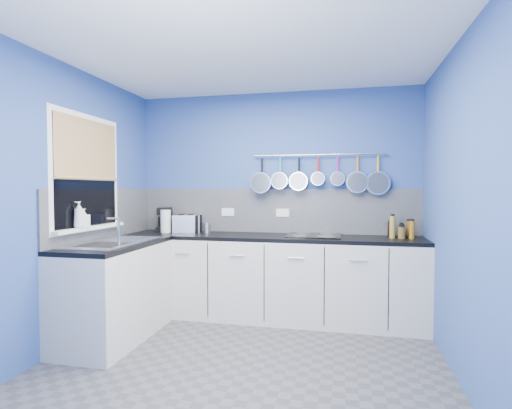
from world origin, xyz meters
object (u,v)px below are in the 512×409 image
at_px(paper_towel, 166,221).
at_px(toaster, 186,223).
at_px(soap_bottle_b, 84,218).
at_px(coffee_maker, 164,220).
at_px(soap_bottle_a, 79,215).
at_px(canister, 207,228).
at_px(hob, 314,235).

xyz_separation_m(paper_towel, toaster, (0.21, 0.11, -0.03)).
bearing_deg(soap_bottle_b, coffee_maker, 77.18).
height_order(paper_towel, toaster, paper_towel).
distance_m(soap_bottle_a, soap_bottle_b, 0.08).
bearing_deg(paper_towel, soap_bottle_b, -106.88).
distance_m(soap_bottle_b, toaster, 1.26).
xyz_separation_m(soap_bottle_b, toaster, (0.52, 1.14, -0.14)).
distance_m(canister, hob, 1.22).
height_order(soap_bottle_a, canister, soap_bottle_a).
height_order(soap_bottle_b, canister, soap_bottle_b).
height_order(soap_bottle_a, hob, soap_bottle_a).
relative_size(soap_bottle_b, paper_towel, 0.66).
bearing_deg(hob, coffee_maker, 178.45).
bearing_deg(soap_bottle_b, hob, 27.97).
bearing_deg(toaster, soap_bottle_a, -132.16).
bearing_deg(canister, toaster, 172.32).
height_order(soap_bottle_a, toaster, soap_bottle_a).
height_order(paper_towel, hob, paper_towel).
height_order(soap_bottle_b, coffee_maker, soap_bottle_b).
relative_size(soap_bottle_a, toaster, 0.78).
bearing_deg(toaster, coffee_maker, 166.42).
relative_size(soap_bottle_a, paper_towel, 0.92).
xyz_separation_m(soap_bottle_a, hob, (2.00, 1.13, -0.26)).
bearing_deg(hob, toaster, 177.23).
xyz_separation_m(toaster, hob, (1.48, -0.07, -0.09)).
distance_m(coffee_maker, hob, 1.76).
bearing_deg(coffee_maker, toaster, -4.52).
distance_m(soap_bottle_a, paper_towel, 1.15).
height_order(coffee_maker, hob, coffee_maker).
distance_m(soap_bottle_a, toaster, 1.32).
bearing_deg(hob, soap_bottle_a, -150.54).
height_order(coffee_maker, toaster, coffee_maker).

